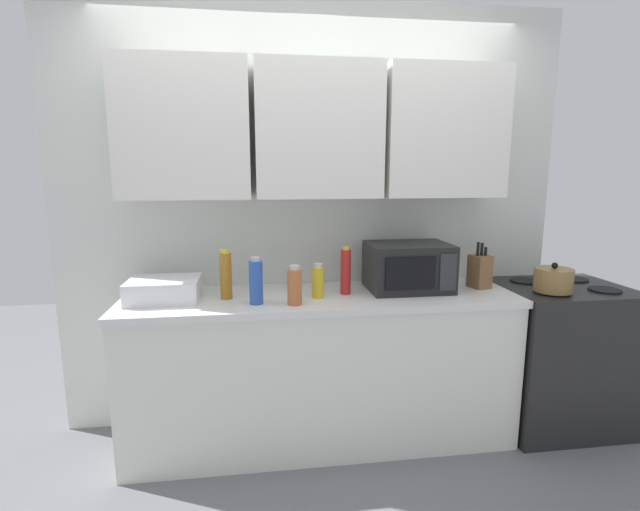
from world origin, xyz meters
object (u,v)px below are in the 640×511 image
object	(u,v)px
microwave	(408,267)
bottle_spice_jar	(295,286)
kettle	(553,280)
bottle_blue_cleaner	(256,282)
knife_block	(480,271)
bottle_yellow_mustard	(318,281)
stove_range	(557,355)
bottle_amber_vinegar	(226,275)
bottle_red_sauce	(346,271)
dish_rack	(164,290)

from	to	relation	value
microwave	bottle_spice_jar	bearing A→B (deg)	-162.16
kettle	bottle_blue_cleaner	size ratio (longest dim) A/B	0.84
knife_block	bottle_yellow_mustard	bearing A→B (deg)	-174.86
bottle_yellow_mustard	bottle_spice_jar	world-z (taller)	bottle_spice_jar
stove_range	bottle_spice_jar	size ratio (longest dim) A/B	4.28
bottle_amber_vinegar	bottle_red_sauce	bearing A→B (deg)	0.64
bottle_red_sauce	bottle_spice_jar	distance (m)	0.36
stove_range	kettle	distance (m)	0.57
stove_range	bottle_blue_cleaner	world-z (taller)	bottle_blue_cleaner
kettle	bottle_yellow_mustard	xyz separation A→B (m)	(-1.37, 0.10, 0.01)
bottle_red_sauce	bottle_amber_vinegar	size ratio (longest dim) A/B	0.99
microwave	bottle_amber_vinegar	world-z (taller)	same
dish_rack	bottle_yellow_mustard	bearing A→B (deg)	-4.32
bottle_amber_vinegar	bottle_spice_jar	world-z (taller)	bottle_amber_vinegar
bottle_yellow_mustard	stove_range	bearing A→B (deg)	1.63
kettle	knife_block	size ratio (longest dim) A/B	0.76
kettle	bottle_blue_cleaner	bearing A→B (deg)	179.35
kettle	stove_range	bearing A→B (deg)	39.47
knife_block	bottle_yellow_mustard	xyz separation A→B (m)	(-1.01, -0.09, -0.01)
knife_block	bottle_amber_vinegar	size ratio (longest dim) A/B	1.01
bottle_blue_cleaner	bottle_amber_vinegar	size ratio (longest dim) A/B	0.92
stove_range	bottle_amber_vinegar	world-z (taller)	bottle_amber_vinegar
dish_rack	microwave	bearing A→B (deg)	1.71
microwave	kettle	bearing A→B (deg)	-13.98
kettle	dish_rack	distance (m)	2.22
microwave	stove_range	bearing A→B (deg)	-3.61
bottle_red_sauce	bottle_yellow_mustard	xyz separation A→B (m)	(-0.17, -0.06, -0.04)
bottle_yellow_mustard	bottle_amber_vinegar	bearing A→B (deg)	174.32
dish_rack	bottle_blue_cleaner	xyz separation A→B (m)	(0.50, -0.14, 0.06)
microwave	bottle_spice_jar	size ratio (longest dim) A/B	2.25
knife_block	bottle_blue_cleaner	xyz separation A→B (m)	(-1.35, -0.17, 0.02)
knife_block	bottle_red_sauce	distance (m)	0.84
kettle	microwave	world-z (taller)	microwave
bottle_spice_jar	bottle_yellow_mustard	bearing A→B (deg)	40.34
kettle	dish_rack	world-z (taller)	kettle
kettle	bottle_red_sauce	size ratio (longest dim) A/B	0.77
microwave	knife_block	distance (m)	0.45
bottle_red_sauce	kettle	bearing A→B (deg)	-7.32
bottle_red_sauce	microwave	bearing A→B (deg)	6.94
bottle_yellow_mustard	bottle_red_sauce	bearing A→B (deg)	18.99
bottle_spice_jar	kettle	bearing A→B (deg)	0.90
bottle_blue_cleaner	dish_rack	bearing A→B (deg)	164.36
microwave	bottle_blue_cleaner	size ratio (longest dim) A/B	1.87
stove_range	dish_rack	bearing A→B (deg)	179.52
microwave	bottle_blue_cleaner	xyz separation A→B (m)	(-0.90, -0.18, -0.02)
bottle_blue_cleaner	bottle_red_sauce	world-z (taller)	bottle_red_sauce
bottle_red_sauce	stove_range	bearing A→B (deg)	-0.60
kettle	dish_rack	size ratio (longest dim) A/B	0.57
knife_block	bottle_red_sauce	size ratio (longest dim) A/B	1.02
stove_range	bottle_amber_vinegar	xyz separation A→B (m)	(-2.05, 0.01, 0.58)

